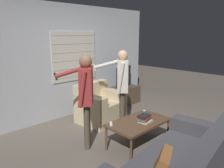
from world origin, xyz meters
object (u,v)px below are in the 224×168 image
(person_left_standing, at_px, (86,90))
(person_right_standing, at_px, (122,81))
(soda_can, at_px, (144,114))
(armchair_beige, at_px, (99,106))
(spare_remote, at_px, (111,124))
(coffee_table, at_px, (139,123))
(book_stack, at_px, (144,119))
(tv, at_px, (124,77))

(person_left_standing, height_order, person_right_standing, person_right_standing)
(person_right_standing, distance_m, soda_can, 0.80)
(armchair_beige, relative_size, soda_can, 7.80)
(armchair_beige, height_order, person_left_standing, person_left_standing)
(spare_remote, bearing_deg, coffee_table, 13.99)
(person_left_standing, distance_m, spare_remote, 0.69)
(armchair_beige, bearing_deg, person_left_standing, 32.30)
(coffee_table, distance_m, person_left_standing, 1.06)
(book_stack, bearing_deg, soda_can, 38.95)
(person_left_standing, distance_m, soda_can, 1.14)
(soda_can, bearing_deg, tv, 52.88)
(tv, bearing_deg, person_left_standing, 0.54)
(tv, height_order, spare_remote, tv)
(spare_remote, bearing_deg, person_right_standing, 73.42)
(person_right_standing, bearing_deg, tv, -3.58)
(armchair_beige, xyz_separation_m, coffee_table, (-0.25, -1.32, 0.07))
(person_left_standing, height_order, spare_remote, person_left_standing)
(armchair_beige, bearing_deg, person_right_standing, 87.12)
(book_stack, bearing_deg, person_right_standing, 71.92)
(tv, height_order, person_left_standing, person_left_standing)
(person_left_standing, relative_size, person_right_standing, 0.99)
(coffee_table, xyz_separation_m, person_right_standing, (0.29, 0.68, 0.60))
(person_right_standing, bearing_deg, book_stack, -153.51)
(coffee_table, bearing_deg, book_stack, -65.85)
(tv, distance_m, person_right_standing, 1.69)
(coffee_table, height_order, person_left_standing, person_left_standing)
(coffee_table, distance_m, soda_can, 0.25)
(soda_can, xyz_separation_m, spare_remote, (-0.65, 0.17, -0.05))
(soda_can, bearing_deg, person_right_standing, 83.40)
(soda_can, bearing_deg, coffee_table, -165.42)
(book_stack, bearing_deg, person_left_standing, 135.38)
(person_left_standing, xyz_separation_m, book_stack, (0.69, -0.68, -0.49))
(person_left_standing, bearing_deg, spare_remote, -107.68)
(armchair_beige, relative_size, spare_remote, 7.92)
(coffee_table, relative_size, spare_remote, 8.69)
(person_right_standing, distance_m, book_stack, 0.95)
(coffee_table, relative_size, book_stack, 4.30)
(coffee_table, distance_m, person_right_standing, 0.95)
(tv, bearing_deg, coffee_table, 21.29)
(person_right_standing, relative_size, soda_can, 12.69)
(tv, distance_m, soda_can, 2.19)
(armchair_beige, distance_m, tv, 1.43)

